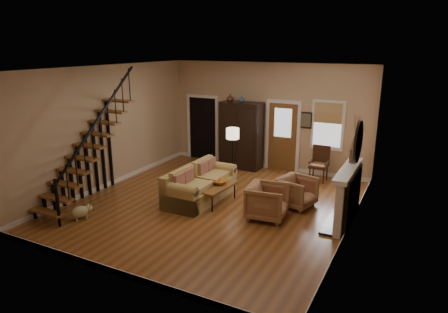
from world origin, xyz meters
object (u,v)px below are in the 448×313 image
at_px(armchair_left, 267,202).
at_px(side_chair, 319,164).
at_px(coffee_table, 214,194).
at_px(armchair_right, 297,192).
at_px(armoire, 241,135).
at_px(floor_lamp, 233,156).
at_px(sofa, 201,184).

bearing_deg(armchair_left, side_chair, -14.10).
xyz_separation_m(coffee_table, armchair_right, (1.89, 0.70, 0.14)).
bearing_deg(armchair_left, coffee_table, 73.32).
bearing_deg(side_chair, armoire, 175.52).
relative_size(coffee_table, armchair_left, 1.38).
height_order(armchair_right, floor_lamp, floor_lamp).
bearing_deg(side_chair, sofa, -129.69).
xyz_separation_m(armchair_left, armchair_right, (0.39, 0.96, -0.03)).
xyz_separation_m(armoire, side_chair, (2.55, -0.20, -0.54)).
height_order(sofa, floor_lamp, floor_lamp).
relative_size(armoire, armchair_left, 2.41).
height_order(armoire, floor_lamp, armoire).
distance_m(armchair_right, side_chair, 2.11).
height_order(floor_lamp, side_chair, floor_lamp).
bearing_deg(armchair_right, floor_lamp, 80.46).
height_order(armoire, armchair_left, armoire).
height_order(armoire, coffee_table, armoire).
relative_size(armoire, sofa, 0.94).
xyz_separation_m(armchair_right, floor_lamp, (-2.17, 0.89, 0.42)).
height_order(sofa, armchair_right, sofa).
bearing_deg(floor_lamp, armoire, 105.14).
height_order(sofa, armchair_left, sofa).
bearing_deg(side_chair, armchair_left, -97.14).
distance_m(armoire, armchair_left, 3.97).
relative_size(armoire, floor_lamp, 1.33).
xyz_separation_m(sofa, armchair_left, (1.92, -0.29, -0.02)).
height_order(armchair_left, side_chair, side_chair).
bearing_deg(coffee_table, armoire, 102.41).
bearing_deg(coffee_table, armchair_right, 20.40).
distance_m(armoire, side_chair, 2.61).
bearing_deg(armchair_right, armchair_left, 170.67).
bearing_deg(armoire, sofa, -85.18).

